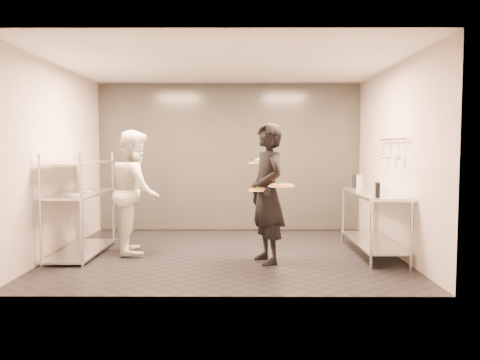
{
  "coord_description": "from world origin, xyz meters",
  "views": [
    {
      "loc": [
        0.24,
        -6.86,
        1.58
      ],
      "look_at": [
        0.21,
        0.03,
        1.1
      ],
      "focal_mm": 35.0,
      "sensor_mm": 36.0,
      "label": 1
    }
  ],
  "objects_px": {
    "pizza_plate_near": "(260,189)",
    "pos_monitor": "(377,189)",
    "salad_plate": "(259,162)",
    "prep_counter": "(373,212)",
    "bottle_clear": "(361,181)",
    "pass_rack": "(81,202)",
    "bottle_dark": "(354,181)",
    "waiter": "(267,193)",
    "bottle_green": "(359,182)",
    "pizza_plate_far": "(281,185)",
    "chef": "(135,192)"
  },
  "relations": [
    {
      "from": "prep_counter",
      "to": "pos_monitor",
      "type": "distance_m",
      "value": 0.73
    },
    {
      "from": "pass_rack",
      "to": "prep_counter",
      "type": "relative_size",
      "value": 0.89
    },
    {
      "from": "pizza_plate_near",
      "to": "salad_plate",
      "type": "height_order",
      "value": "salad_plate"
    },
    {
      "from": "waiter",
      "to": "pizza_plate_far",
      "type": "xyz_separation_m",
      "value": [
        0.17,
        -0.23,
        0.13
      ]
    },
    {
      "from": "pass_rack",
      "to": "prep_counter",
      "type": "bearing_deg",
      "value": 0.03
    },
    {
      "from": "pos_monitor",
      "to": "waiter",
      "type": "bearing_deg",
      "value": -170.35
    },
    {
      "from": "prep_counter",
      "to": "chef",
      "type": "xyz_separation_m",
      "value": [
        -3.54,
        0.13,
        0.29
      ]
    },
    {
      "from": "pos_monitor",
      "to": "salad_plate",
      "type": "bearing_deg",
      "value": 177.98
    },
    {
      "from": "pizza_plate_near",
      "to": "pizza_plate_far",
      "type": "distance_m",
      "value": 0.3
    },
    {
      "from": "waiter",
      "to": "pos_monitor",
      "type": "relative_size",
      "value": 7.05
    },
    {
      "from": "prep_counter",
      "to": "bottle_green",
      "type": "xyz_separation_m",
      "value": [
        -0.12,
        0.42,
        0.41
      ]
    },
    {
      "from": "prep_counter",
      "to": "pizza_plate_near",
      "type": "relative_size",
      "value": 6.08
    },
    {
      "from": "pizza_plate_far",
      "to": "bottle_green",
      "type": "xyz_separation_m",
      "value": [
        1.31,
        1.16,
        -0.05
      ]
    },
    {
      "from": "pizza_plate_near",
      "to": "bottle_clear",
      "type": "height_order",
      "value": "bottle_clear"
    },
    {
      "from": "pizza_plate_far",
      "to": "pizza_plate_near",
      "type": "bearing_deg",
      "value": 165.56
    },
    {
      "from": "salad_plate",
      "to": "bottle_clear",
      "type": "height_order",
      "value": "salad_plate"
    },
    {
      "from": "bottle_clear",
      "to": "pizza_plate_far",
      "type": "bearing_deg",
      "value": -132.97
    },
    {
      "from": "prep_counter",
      "to": "bottle_clear",
      "type": "xyz_separation_m",
      "value": [
        0.01,
        0.8,
        0.4
      ]
    },
    {
      "from": "pizza_plate_near",
      "to": "pos_monitor",
      "type": "distance_m",
      "value": 1.59
    },
    {
      "from": "pass_rack",
      "to": "chef",
      "type": "relative_size",
      "value": 0.87
    },
    {
      "from": "pass_rack",
      "to": "bottle_dark",
      "type": "distance_m",
      "value": 4.31
    },
    {
      "from": "pizza_plate_near",
      "to": "chef",
      "type": "bearing_deg",
      "value": 156.54
    },
    {
      "from": "pizza_plate_near",
      "to": "salad_plate",
      "type": "xyz_separation_m",
      "value": [
        0.02,
        0.49,
        0.36
      ]
    },
    {
      "from": "chef",
      "to": "pizza_plate_far",
      "type": "height_order",
      "value": "chef"
    },
    {
      "from": "pass_rack",
      "to": "chef",
      "type": "distance_m",
      "value": 0.81
    },
    {
      "from": "pass_rack",
      "to": "pizza_plate_far",
      "type": "relative_size",
      "value": 4.58
    },
    {
      "from": "salad_plate",
      "to": "pos_monitor",
      "type": "relative_size",
      "value": 1.13
    },
    {
      "from": "salad_plate",
      "to": "bottle_clear",
      "type": "bearing_deg",
      "value": 29.78
    },
    {
      "from": "prep_counter",
      "to": "pos_monitor",
      "type": "height_order",
      "value": "pos_monitor"
    },
    {
      "from": "pizza_plate_far",
      "to": "bottle_green",
      "type": "height_order",
      "value": "bottle_green"
    },
    {
      "from": "pass_rack",
      "to": "bottle_green",
      "type": "xyz_separation_m",
      "value": [
        4.21,
        0.42,
        0.27
      ]
    },
    {
      "from": "salad_plate",
      "to": "bottle_clear",
      "type": "xyz_separation_m",
      "value": [
        1.7,
        0.97,
        -0.35
      ]
    },
    {
      "from": "salad_plate",
      "to": "bottle_dark",
      "type": "height_order",
      "value": "salad_plate"
    },
    {
      "from": "prep_counter",
      "to": "waiter",
      "type": "bearing_deg",
      "value": -162.24
    },
    {
      "from": "bottle_clear",
      "to": "bottle_dark",
      "type": "xyz_separation_m",
      "value": [
        -0.11,
        0.0,
        -0.0
      ]
    },
    {
      "from": "pass_rack",
      "to": "bottle_green",
      "type": "relative_size",
      "value": 6.92
    },
    {
      "from": "salad_plate",
      "to": "prep_counter",
      "type": "bearing_deg",
      "value": 5.88
    },
    {
      "from": "bottle_dark",
      "to": "pizza_plate_near",
      "type": "bearing_deg",
      "value": -137.58
    },
    {
      "from": "waiter",
      "to": "pos_monitor",
      "type": "height_order",
      "value": "waiter"
    },
    {
      "from": "pos_monitor",
      "to": "bottle_green",
      "type": "bearing_deg",
      "value": 102.96
    },
    {
      "from": "salad_plate",
      "to": "pizza_plate_far",
      "type": "bearing_deg",
      "value": -64.81
    },
    {
      "from": "pass_rack",
      "to": "bottle_dark",
      "type": "height_order",
      "value": "pass_rack"
    },
    {
      "from": "prep_counter",
      "to": "chef",
      "type": "bearing_deg",
      "value": 177.93
    },
    {
      "from": "pass_rack",
      "to": "bottle_dark",
      "type": "relative_size",
      "value": 7.56
    },
    {
      "from": "pos_monitor",
      "to": "bottle_dark",
      "type": "relative_size",
      "value": 1.28
    },
    {
      "from": "chef",
      "to": "pizza_plate_far",
      "type": "relative_size",
      "value": 5.26
    },
    {
      "from": "prep_counter",
      "to": "bottle_clear",
      "type": "relative_size",
      "value": 8.25
    },
    {
      "from": "bottle_clear",
      "to": "bottle_dark",
      "type": "relative_size",
      "value": 1.03
    },
    {
      "from": "salad_plate",
      "to": "pos_monitor",
      "type": "xyz_separation_m",
      "value": [
        1.57,
        -0.43,
        -0.36
      ]
    },
    {
      "from": "pass_rack",
      "to": "waiter",
      "type": "bearing_deg",
      "value": -10.52
    }
  ]
}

